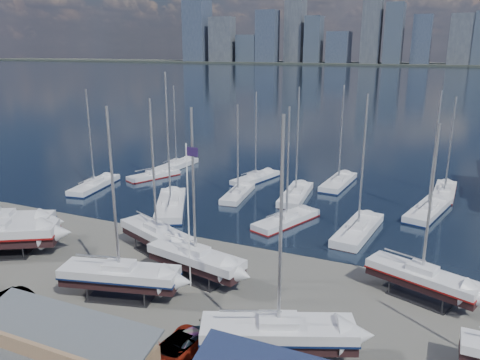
% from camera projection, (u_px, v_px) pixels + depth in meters
% --- Properties ---
extents(ground, '(1400.00, 1400.00, 0.00)m').
position_uv_depth(ground, '(179.00, 283.00, 41.97)').
color(ground, '#605E59').
rests_on(ground, ground).
extents(water, '(1400.00, 600.00, 0.40)m').
position_uv_depth(water, '(418.00, 79.00, 314.76)').
color(water, '#192B3A').
rests_on(water, ground).
extents(far_shore, '(1400.00, 80.00, 2.20)m').
position_uv_depth(far_shore, '(433.00, 65.00, 543.18)').
color(far_shore, '#2D332D').
rests_on(far_shore, ground).
extents(skyline, '(639.14, 43.80, 107.69)m').
position_uv_depth(skyline, '(429.00, 30.00, 530.36)').
color(skyline, '#475166').
rests_on(skyline, far_shore).
extents(sailboat_cradle_0, '(11.12, 7.62, 17.50)m').
position_uv_depth(sailboat_cradle_0, '(1.00, 222.00, 50.71)').
color(sailboat_cradle_0, '#2D2D33').
rests_on(sailboat_cradle_0, ground).
extents(sailboat_cradle_2, '(9.97, 6.21, 15.80)m').
position_uv_depth(sailboat_cradle_2, '(157.00, 235.00, 47.45)').
color(sailboat_cradle_2, '#2D2D33').
rests_on(sailboat_cradle_2, ground).
extents(sailboat_cradle_3, '(10.39, 5.16, 16.16)m').
position_uv_depth(sailboat_cradle_3, '(120.00, 275.00, 38.94)').
color(sailboat_cradle_3, '#2D2D33').
rests_on(sailboat_cradle_3, ground).
extents(sailboat_cradle_4, '(9.91, 4.52, 15.65)m').
position_uv_depth(sailboat_cradle_4, '(196.00, 259.00, 42.09)').
color(sailboat_cradle_4, '#2D2D33').
rests_on(sailboat_cradle_4, ground).
extents(sailboat_cradle_5, '(10.67, 6.67, 16.68)m').
position_uv_depth(sailboat_cradle_5, '(278.00, 333.00, 31.02)').
color(sailboat_cradle_5, '#2D2D33').
rests_on(sailboat_cradle_5, ground).
extents(sailboat_cradle_6, '(9.45, 5.58, 14.85)m').
position_uv_depth(sailboat_cradle_6, '(422.00, 278.00, 38.73)').
color(sailboat_cradle_6, '#2D2D33').
rests_on(sailboat_cradle_6, ground).
extents(sailboat_moored_0, '(4.38, 10.62, 15.41)m').
position_uv_depth(sailboat_moored_0, '(95.00, 186.00, 70.14)').
color(sailboat_moored_0, black).
rests_on(sailboat_moored_0, water).
extents(sailboat_moored_1, '(5.90, 8.94, 13.05)m').
position_uv_depth(sailboat_moored_1, '(154.00, 176.00, 75.70)').
color(sailboat_moored_1, black).
rests_on(sailboat_moored_1, water).
extents(sailboat_moored_2, '(3.43, 10.04, 14.91)m').
position_uv_depth(sailboat_moored_2, '(177.00, 166.00, 82.04)').
color(sailboat_moored_2, black).
rests_on(sailboat_moored_2, water).
extents(sailboat_moored_3, '(8.85, 12.47, 18.39)m').
position_uv_depth(sailboat_moored_3, '(171.00, 207.00, 60.92)').
color(sailboat_moored_3, black).
rests_on(sailboat_moored_3, water).
extents(sailboat_moored_4, '(3.58, 9.29, 13.68)m').
position_uv_depth(sailboat_moored_4, '(238.00, 195.00, 66.12)').
color(sailboat_moored_4, black).
rests_on(sailboat_moored_4, water).
extents(sailboat_moored_5, '(5.15, 10.15, 14.61)m').
position_uv_depth(sailboat_moored_5, '(256.00, 179.00, 74.04)').
color(sailboat_moored_5, black).
rests_on(sailboat_moored_5, water).
extents(sailboat_moored_6, '(6.10, 10.16, 14.69)m').
position_uv_depth(sailboat_moored_6, '(286.00, 221.00, 56.05)').
color(sailboat_moored_6, black).
rests_on(sailboat_moored_6, water).
extents(sailboat_moored_7, '(3.91, 10.91, 16.15)m').
position_uv_depth(sailboat_moored_7, '(296.00, 196.00, 65.57)').
color(sailboat_moored_7, black).
rests_on(sailboat_moored_7, water).
extents(sailboat_moored_8, '(3.79, 10.83, 15.89)m').
position_uv_depth(sailboat_moored_8, '(338.00, 184.00, 71.56)').
color(sailboat_moored_8, black).
rests_on(sailboat_moored_8, water).
extents(sailboat_moored_9, '(4.26, 11.20, 16.50)m').
position_uv_depth(sailboat_moored_9, '(358.00, 232.00, 52.84)').
color(sailboat_moored_9, black).
rests_on(sailboat_moored_9, water).
extents(sailboat_moored_10, '(5.52, 11.30, 16.27)m').
position_uv_depth(sailboat_moored_10, '(428.00, 212.00, 59.21)').
color(sailboat_moored_10, black).
rests_on(sailboat_moored_10, water).
extents(sailboat_moored_11, '(3.24, 9.92, 14.65)m').
position_uv_depth(sailboat_moored_11, '(444.00, 193.00, 67.10)').
color(sailboat_moored_11, black).
rests_on(sailboat_moored_11, water).
extents(car_b, '(5.15, 2.38, 1.63)m').
position_uv_depth(car_b, '(22.00, 302.00, 37.22)').
color(car_b, gray).
rests_on(car_b, ground).
extents(car_c, '(3.22, 5.70, 1.50)m').
position_uv_depth(car_c, '(174.00, 350.00, 31.47)').
color(car_c, gray).
rests_on(car_c, ground).
extents(car_d, '(3.45, 5.18, 1.39)m').
position_uv_depth(car_d, '(185.00, 344.00, 32.17)').
color(car_d, gray).
rests_on(car_d, ground).
extents(flagpole, '(1.13, 0.12, 12.88)m').
position_uv_depth(flagpole, '(189.00, 207.00, 39.36)').
color(flagpole, white).
rests_on(flagpole, ground).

